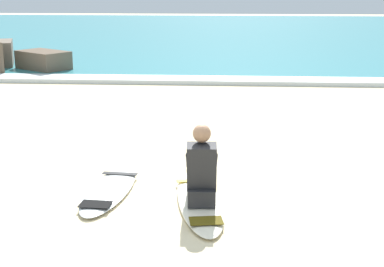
# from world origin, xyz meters

# --- Properties ---
(ground_plane) EXTENTS (80.00, 80.00, 0.00)m
(ground_plane) POSITION_xyz_m (0.00, 0.00, 0.00)
(ground_plane) COLOR beige
(sea) EXTENTS (80.00, 28.00, 0.10)m
(sea) POSITION_xyz_m (0.00, 22.01, 0.05)
(sea) COLOR teal
(sea) RESTS_ON ground
(breaking_foam) EXTENTS (80.00, 0.90, 0.11)m
(breaking_foam) POSITION_xyz_m (0.00, 8.31, 0.06)
(breaking_foam) COLOR white
(breaking_foam) RESTS_ON ground
(surfboard_main) EXTENTS (0.86, 2.23, 0.08)m
(surfboard_main) POSITION_xyz_m (0.34, -0.22, 0.04)
(surfboard_main) COLOR #EFE5C6
(surfboard_main) RESTS_ON ground
(surfer_seated) EXTENTS (0.39, 0.72, 0.95)m
(surfer_seated) POSITION_xyz_m (0.37, -0.32, 0.44)
(surfer_seated) COLOR #232326
(surfer_seated) RESTS_ON surfboard_main
(surfboard_spare_near) EXTENTS (0.65, 1.89, 0.08)m
(surfboard_spare_near) POSITION_xyz_m (-0.82, 0.08, 0.04)
(surfboard_spare_near) COLOR white
(surfboard_spare_near) RESTS_ON ground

